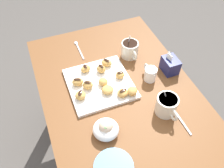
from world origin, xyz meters
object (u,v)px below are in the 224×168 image
at_px(coffee_mug_cream_right, 167,105).
at_px(beignet_2, 103,82).
at_px(beignet_8, 123,93).
at_px(beignet_7, 88,85).
at_px(beignet_0, 101,69).
at_px(ice_cream_bowl, 106,129).
at_px(beignet_6, 108,90).
at_px(beignet_4, 120,75).
at_px(beignet_9, 80,95).
at_px(beignet_10, 106,63).
at_px(pastry_plate_square, 100,84).
at_px(saucer_sky_left, 114,167).
at_px(beignet_5, 78,82).
at_px(beignet_3, 86,69).
at_px(dining_table, 117,104).
at_px(cream_pitcher_white, 150,73).
at_px(sugar_caddy, 170,65).
at_px(beignet_1, 132,91).

xyz_separation_m(coffee_mug_cream_right, beignet_2, (-0.24, -0.21, -0.02)).
bearing_deg(beignet_8, beignet_7, -126.30).
distance_m(beignet_0, beignet_8, 0.18).
height_order(coffee_mug_cream_right, ice_cream_bowl, coffee_mug_cream_right).
distance_m(beignet_0, beignet_7, 0.12).
bearing_deg(beignet_6, beignet_4, 126.30).
xyz_separation_m(beignet_9, beignet_10, (-0.16, 0.18, -0.00)).
height_order(pastry_plate_square, coffee_mug_cream_right, coffee_mug_cream_right).
xyz_separation_m(saucer_sky_left, beignet_2, (-0.40, 0.10, 0.03)).
relative_size(beignet_5, beignet_8, 1.03).
relative_size(ice_cream_bowl, beignet_7, 2.28).
bearing_deg(pastry_plate_square, beignet_10, 144.52).
relative_size(beignet_3, beignet_6, 0.92).
bearing_deg(beignet_8, pastry_plate_square, -146.16).
relative_size(beignet_3, beignet_10, 0.92).
bearing_deg(saucer_sky_left, dining_table, 155.50).
height_order(beignet_8, beignet_9, beignet_9).
relative_size(coffee_mug_cream_right, beignet_5, 2.62).
distance_m(beignet_5, beignet_10, 0.19).
distance_m(pastry_plate_square, beignet_5, 0.11).
bearing_deg(beignet_0, ice_cream_bowl, -16.32).
height_order(dining_table, beignet_3, beignet_3).
bearing_deg(beignet_7, beignet_0, 128.97).
height_order(cream_pitcher_white, beignet_4, cream_pitcher_white).
relative_size(pastry_plate_square, beignet_5, 5.73).
distance_m(beignet_5, beignet_8, 0.23).
bearing_deg(cream_pitcher_white, beignet_5, -102.97).
bearing_deg(beignet_9, pastry_plate_square, 115.93).
relative_size(coffee_mug_cream_right, beignet_3, 2.73).
height_order(ice_cream_bowl, beignet_4, ice_cream_bowl).
bearing_deg(sugar_caddy, beignet_4, -97.86).
bearing_deg(beignet_1, cream_pitcher_white, 117.93).
relative_size(beignet_4, beignet_9, 0.90).
relative_size(beignet_2, beignet_9, 0.95).
distance_m(dining_table, beignet_8, 0.17).
bearing_deg(beignet_5, sugar_caddy, 81.98).
height_order(ice_cream_bowl, beignet_9, ice_cream_bowl).
height_order(ice_cream_bowl, beignet_2, ice_cream_bowl).
relative_size(pastry_plate_square, saucer_sky_left, 1.96).
distance_m(beignet_0, beignet_3, 0.08).
distance_m(pastry_plate_square, beignet_1, 0.17).
xyz_separation_m(coffee_mug_cream_right, beignet_10, (-0.36, -0.15, -0.02)).
bearing_deg(beignet_4, beignet_7, -87.22).
relative_size(dining_table, pastry_plate_square, 3.41).
height_order(pastry_plate_square, beignet_5, beignet_5).
relative_size(dining_table, beignet_2, 22.07).
bearing_deg(beignet_4, coffee_mug_cream_right, 24.57).
height_order(beignet_0, beignet_7, beignet_0).
bearing_deg(beignet_3, sugar_caddy, 71.33).
xyz_separation_m(beignet_7, beignet_9, (0.04, -0.05, -0.00)).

